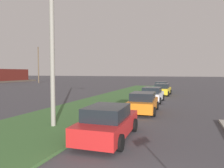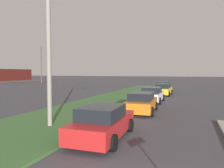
{
  "view_description": "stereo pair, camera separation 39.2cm",
  "coord_description": "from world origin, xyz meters",
  "px_view_note": "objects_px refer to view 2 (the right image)",
  "views": [
    {
      "loc": [
        -3.56,
        -1.08,
        2.92
      ],
      "look_at": [
        16.67,
        6.21,
        1.72
      ],
      "focal_mm": 33.35,
      "sensor_mm": 36.0,
      "label": 1
    },
    {
      "loc": [
        -3.43,
        -1.44,
        2.92
      ],
      "look_at": [
        16.67,
        6.21,
        1.72
      ],
      "focal_mm": 33.35,
      "sensor_mm": 36.0,
      "label": 2
    }
  ],
  "objects_px": {
    "parked_car_orange": "(142,103)",
    "distant_utility_pole": "(41,65)",
    "parked_car_red": "(103,122)",
    "parked_car_white": "(152,95)",
    "parked_car_yellow": "(163,90)",
    "parked_car_green": "(163,87)",
    "streetlight": "(54,44)"
  },
  "relations": [
    {
      "from": "parked_car_orange",
      "to": "parked_car_red",
      "type": "bearing_deg",
      "value": 174.54
    },
    {
      "from": "parked_car_red",
      "to": "distant_utility_pole",
      "type": "distance_m",
      "value": 53.37
    },
    {
      "from": "parked_car_orange",
      "to": "parked_car_green",
      "type": "relative_size",
      "value": 1.01
    },
    {
      "from": "parked_car_yellow",
      "to": "parked_car_green",
      "type": "relative_size",
      "value": 1.0
    },
    {
      "from": "parked_car_orange",
      "to": "parked_car_green",
      "type": "height_order",
      "value": "same"
    },
    {
      "from": "parked_car_green",
      "to": "parked_car_yellow",
      "type": "bearing_deg",
      "value": -171.01
    },
    {
      "from": "parked_car_orange",
      "to": "parked_car_yellow",
      "type": "height_order",
      "value": "same"
    },
    {
      "from": "parked_car_orange",
      "to": "parked_car_yellow",
      "type": "xyz_separation_m",
      "value": [
        12.33,
        -0.02,
        0.0
      ]
    },
    {
      "from": "parked_car_orange",
      "to": "parked_car_white",
      "type": "height_order",
      "value": "same"
    },
    {
      "from": "streetlight",
      "to": "parked_car_white",
      "type": "bearing_deg",
      "value": -14.76
    },
    {
      "from": "parked_car_yellow",
      "to": "distant_utility_pole",
      "type": "xyz_separation_m",
      "value": [
        20.47,
        36.11,
        4.28
      ]
    },
    {
      "from": "parked_car_red",
      "to": "parked_car_yellow",
      "type": "relative_size",
      "value": 1.01
    },
    {
      "from": "parked_car_white",
      "to": "parked_car_green",
      "type": "height_order",
      "value": "same"
    },
    {
      "from": "parked_car_white",
      "to": "parked_car_yellow",
      "type": "height_order",
      "value": "same"
    },
    {
      "from": "parked_car_white",
      "to": "distant_utility_pole",
      "type": "xyz_separation_m",
      "value": [
        27.22,
        35.89,
        4.28
      ]
    },
    {
      "from": "parked_car_green",
      "to": "distant_utility_pole",
      "type": "distance_m",
      "value": 38.71
    },
    {
      "from": "distant_utility_pole",
      "to": "parked_car_white",
      "type": "bearing_deg",
      "value": -127.18
    },
    {
      "from": "parked_car_red",
      "to": "distant_utility_pole",
      "type": "height_order",
      "value": "distant_utility_pole"
    },
    {
      "from": "parked_car_red",
      "to": "parked_car_green",
      "type": "relative_size",
      "value": 1.0
    },
    {
      "from": "parked_car_white",
      "to": "parked_car_green",
      "type": "relative_size",
      "value": 0.99
    },
    {
      "from": "parked_car_red",
      "to": "parked_car_yellow",
      "type": "xyz_separation_m",
      "value": [
        18.85,
        -0.28,
        0.0
      ]
    },
    {
      "from": "parked_car_red",
      "to": "parked_car_white",
      "type": "bearing_deg",
      "value": -2.69
    },
    {
      "from": "parked_car_red",
      "to": "parked_car_green",
      "type": "distance_m",
      "value": 24.3
    },
    {
      "from": "parked_car_red",
      "to": "parked_car_white",
      "type": "relative_size",
      "value": 1.02
    },
    {
      "from": "parked_car_white",
      "to": "streetlight",
      "type": "height_order",
      "value": "streetlight"
    },
    {
      "from": "parked_car_yellow",
      "to": "distant_utility_pole",
      "type": "bearing_deg",
      "value": 62.0
    },
    {
      "from": "parked_car_green",
      "to": "streetlight",
      "type": "height_order",
      "value": "streetlight"
    },
    {
      "from": "parked_car_orange",
      "to": "distant_utility_pole",
      "type": "distance_m",
      "value": 48.95
    },
    {
      "from": "parked_car_red",
      "to": "parked_car_orange",
      "type": "bearing_deg",
      "value": -4.68
    },
    {
      "from": "parked_car_red",
      "to": "parked_car_green",
      "type": "bearing_deg",
      "value": -1.43
    },
    {
      "from": "parked_car_orange",
      "to": "parked_car_green",
      "type": "xyz_separation_m",
      "value": [
        17.77,
        0.67,
        0.0
      ]
    },
    {
      "from": "parked_car_orange",
      "to": "streetlight",
      "type": "distance_m",
      "value": 7.67
    }
  ]
}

